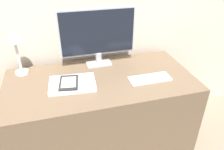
{
  "coord_description": "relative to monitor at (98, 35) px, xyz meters",
  "views": [
    {
      "loc": [
        -0.27,
        -1.15,
        1.54
      ],
      "look_at": [
        0.07,
        0.1,
        0.77
      ],
      "focal_mm": 35.0,
      "sensor_mm": 36.0,
      "label": 1
    }
  ],
  "objects": [
    {
      "name": "laptop",
      "position": [
        -0.24,
        -0.26,
        -0.23
      ],
      "size": [
        0.33,
        0.25,
        0.02
      ],
      "color": "silver",
      "rests_on": "desk"
    },
    {
      "name": "desk_lamp",
      "position": [
        -0.59,
        0.0,
        -0.01
      ],
      "size": [
        0.11,
        0.11,
        0.33
      ],
      "color": "white",
      "rests_on": "desk"
    },
    {
      "name": "keyboard",
      "position": [
        0.3,
        -0.33,
        -0.24
      ],
      "size": [
        0.3,
        0.12,
        0.01
      ],
      "color": "silver",
      "rests_on": "desk"
    },
    {
      "name": "desk",
      "position": [
        -0.04,
        -0.23,
        -0.6
      ],
      "size": [
        1.36,
        0.67,
        0.71
      ],
      "color": "brown",
      "rests_on": "ground_plane"
    },
    {
      "name": "ereader",
      "position": [
        -0.27,
        -0.27,
        -0.22
      ],
      "size": [
        0.15,
        0.2,
        0.01
      ],
      "color": "black",
      "rests_on": "laptop"
    },
    {
      "name": "monitor",
      "position": [
        0.0,
        0.0,
        0.0
      ],
      "size": [
        0.59,
        0.11,
        0.45
      ],
      "color": "#B7B7BC",
      "rests_on": "desk"
    }
  ]
}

